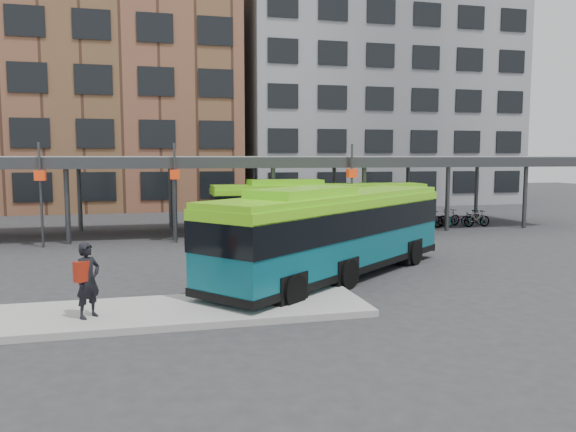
{
  "coord_description": "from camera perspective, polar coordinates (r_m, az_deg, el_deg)",
  "views": [
    {
      "loc": [
        -4.23,
        -17.73,
        4.15
      ],
      "look_at": [
        1.12,
        3.79,
        1.8
      ],
      "focal_mm": 35.0,
      "sensor_mm": 36.0,
      "label": 1
    }
  ],
  "objects": [
    {
      "name": "ground",
      "position": [
        18.69,
        -0.54,
        -6.78
      ],
      "size": [
        120.0,
        120.0,
        0.0
      ],
      "primitive_type": "plane",
      "color": "#28282B",
      "rests_on": "ground"
    },
    {
      "name": "boarding_island",
      "position": [
        15.33,
        -18.47,
        -9.63
      ],
      "size": [
        14.0,
        3.0,
        0.18
      ],
      "primitive_type": "cube",
      "color": "gray",
      "rests_on": "ground"
    },
    {
      "name": "canopy",
      "position": [
        30.88,
        -6.23,
        5.56
      ],
      "size": [
        40.0,
        6.53,
        4.8
      ],
      "color": "#999B9E",
      "rests_on": "ground"
    },
    {
      "name": "building_brick",
      "position": [
        50.53,
        -20.99,
        13.45
      ],
      "size": [
        26.0,
        14.0,
        22.0
      ],
      "primitive_type": "cube",
      "color": "brown",
      "rests_on": "ground"
    },
    {
      "name": "building_grey",
      "position": [
        54.0,
        8.31,
        12.21
      ],
      "size": [
        24.0,
        14.0,
        20.0
      ],
      "primitive_type": "cube",
      "color": "slate",
      "rests_on": "ground"
    },
    {
      "name": "bus_front",
      "position": [
        19.15,
        4.78,
        -1.45
      ],
      "size": [
        10.5,
        9.19,
        3.18
      ],
      "rotation": [
        0.0,
        0.0,
        0.68
      ],
      "color": "#084E5C",
      "rests_on": "ground"
    },
    {
      "name": "bus_rear",
      "position": [
        28.57,
        3.13,
        0.85
      ],
      "size": [
        10.92,
        2.5,
        3.01
      ],
      "rotation": [
        0.0,
        0.0,
        0.0
      ],
      "color": "#084E5C",
      "rests_on": "ground"
    },
    {
      "name": "pedestrian",
      "position": [
        14.73,
        -19.69,
        -6.11
      ],
      "size": [
        0.8,
        0.8,
        1.88
      ],
      "rotation": [
        0.0,
        0.0,
        0.79
      ],
      "color": "black",
      "rests_on": "boarding_island"
    },
    {
      "name": "bike_rack",
      "position": [
        34.6,
        15.96,
        -0.26
      ],
      "size": [
        5.7,
        1.52,
        1.07
      ],
      "color": "slate",
      "rests_on": "ground"
    }
  ]
}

